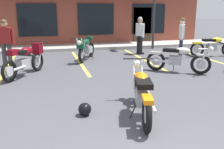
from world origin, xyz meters
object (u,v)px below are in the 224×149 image
at_px(person_in_black_shirt, 140,33).
at_px(person_in_shorts_foreground, 6,40).
at_px(helmet_on_pavement, 85,109).
at_px(motorcycle_silver_naked, 179,58).
at_px(motorcycle_foreground_classic, 142,93).
at_px(motorcycle_green_cafe_racer, 214,46).
at_px(motorcycle_red_sportbike, 26,59).
at_px(motorcycle_orange_scrambler, 86,47).
at_px(person_by_back_row, 182,35).

bearing_deg(person_in_black_shirt, person_in_shorts_foreground, -167.75).
bearing_deg(helmet_on_pavement, motorcycle_silver_naked, 37.94).
bearing_deg(motorcycle_foreground_classic, motorcycle_green_cafe_racer, 44.33).
bearing_deg(person_in_shorts_foreground, motorcycle_red_sportbike, -64.06).
bearing_deg(motorcycle_silver_naked, motorcycle_foreground_classic, -129.05).
xyz_separation_m(motorcycle_silver_naked, person_in_black_shirt, (0.02, 3.61, 0.49)).
relative_size(motorcycle_red_sportbike, motorcycle_orange_scrambler, 0.95).
height_order(motorcycle_green_cafe_racer, helmet_on_pavement, motorcycle_green_cafe_racer).
xyz_separation_m(motorcycle_orange_scrambler, helmet_on_pavement, (-0.91, -5.53, -0.40)).
height_order(motorcycle_orange_scrambler, person_by_back_row, person_by_back_row).
bearing_deg(motorcycle_green_cafe_racer, motorcycle_foreground_classic, -135.67).
xyz_separation_m(motorcycle_red_sportbike, motorcycle_silver_naked, (4.77, -0.87, -0.07)).
bearing_deg(motorcycle_foreground_classic, motorcycle_orange_scrambler, 91.70).
bearing_deg(person_by_back_row, motorcycle_red_sportbike, -166.82).
relative_size(motorcycle_red_sportbike, helmet_on_pavement, 7.19).
relative_size(motorcycle_red_sportbike, motorcycle_green_cafe_racer, 0.89).
relative_size(motorcycle_green_cafe_racer, person_in_black_shirt, 1.26).
distance_m(motorcycle_red_sportbike, motorcycle_green_cafe_racer, 7.79).
relative_size(person_by_back_row, helmet_on_pavement, 6.44).
height_order(motorcycle_foreground_classic, helmet_on_pavement, motorcycle_foreground_classic).
relative_size(person_in_black_shirt, person_by_back_row, 1.00).
relative_size(motorcycle_red_sportbike, person_by_back_row, 1.12).
height_order(person_in_black_shirt, person_by_back_row, same).
distance_m(motorcycle_green_cafe_racer, motorcycle_orange_scrambler, 5.53).
bearing_deg(person_in_black_shirt, helmet_on_pavement, -119.03).
xyz_separation_m(motorcycle_orange_scrambler, person_by_back_row, (3.96, -0.49, 0.42)).
xyz_separation_m(motorcycle_foreground_classic, helmet_on_pavement, (-1.08, 0.25, -0.33)).
bearing_deg(motorcycle_green_cafe_racer, motorcycle_orange_scrambler, 174.03).
bearing_deg(helmet_on_pavement, person_in_shorts_foreground, 111.37).
bearing_deg(person_by_back_row, person_in_shorts_foreground, 179.12).
height_order(person_in_shorts_foreground, helmet_on_pavement, person_in_shorts_foreground).
xyz_separation_m(person_in_shorts_foreground, person_by_back_row, (6.89, -0.11, 0.00)).
height_order(motorcycle_silver_naked, motorcycle_green_cafe_racer, same).
distance_m(motorcycle_silver_naked, person_by_back_row, 2.72).
bearing_deg(person_in_shorts_foreground, motorcycle_silver_naked, -23.60).
bearing_deg(person_in_black_shirt, motorcycle_silver_naked, -90.24).
bearing_deg(motorcycle_green_cafe_racer, motorcycle_silver_naked, -142.62).
bearing_deg(motorcycle_silver_naked, motorcycle_green_cafe_racer, 37.38).
height_order(motorcycle_green_cafe_racer, person_in_black_shirt, person_in_black_shirt).
distance_m(motorcycle_silver_naked, person_in_shorts_foreground, 6.04).
bearing_deg(person_by_back_row, motorcycle_foreground_classic, -125.62).
bearing_deg(person_in_black_shirt, motorcycle_red_sportbike, -150.16).
xyz_separation_m(motorcycle_silver_naked, motorcycle_green_cafe_racer, (2.91, 2.22, 0.00)).
bearing_deg(motorcycle_red_sportbike, person_in_shorts_foreground, 115.94).
relative_size(motorcycle_foreground_classic, motorcycle_red_sportbike, 1.11).
bearing_deg(person_by_back_row, motorcycle_silver_naked, -120.69).
height_order(motorcycle_foreground_classic, person_by_back_row, person_by_back_row).
bearing_deg(person_in_black_shirt, motorcycle_orange_scrambler, -162.68).
bearing_deg(motorcycle_silver_naked, helmet_on_pavement, -142.06).
xyz_separation_m(motorcycle_orange_scrambler, person_in_black_shirt, (2.61, 0.81, 0.42)).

